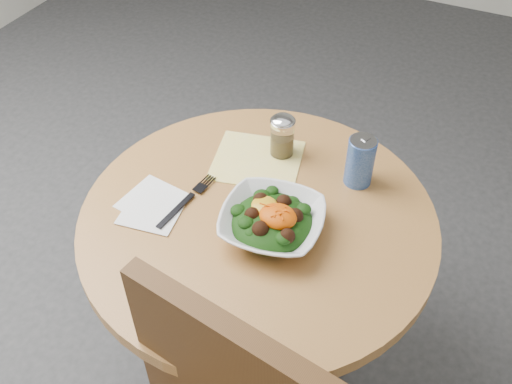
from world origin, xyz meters
TOP-DOWN VIEW (x-y plane):
  - ground at (0.00, 0.00)m, footprint 6.00×6.00m
  - table at (0.00, 0.00)m, footprint 0.90×0.90m
  - cloth_napkin at (-0.09, 0.19)m, footprint 0.28×0.26m
  - paper_napkins at (-0.26, -0.09)m, footprint 0.18×0.19m
  - salad_bowl at (0.05, -0.03)m, footprint 0.28×0.28m
  - fork at (-0.18, -0.03)m, footprint 0.05×0.22m
  - spice_shaker at (-0.04, 0.24)m, footprint 0.07×0.07m
  - beverage_can at (0.19, 0.23)m, footprint 0.07×0.07m

SIDE VIEW (x-z plane):
  - ground at x=0.00m, z-range 0.00..0.00m
  - table at x=0.00m, z-range 0.18..0.93m
  - cloth_napkin at x=-0.09m, z-range 0.75..0.75m
  - paper_napkins at x=-0.26m, z-range 0.75..0.75m
  - fork at x=-0.18m, z-range 0.75..0.76m
  - salad_bowl at x=0.05m, z-range 0.74..0.83m
  - spice_shaker at x=-0.04m, z-range 0.75..0.87m
  - beverage_can at x=0.19m, z-range 0.75..0.89m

